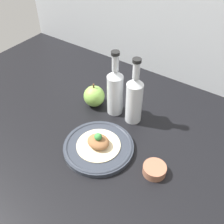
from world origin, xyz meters
TOP-DOWN VIEW (x-y plane):
  - ground_plane at (0.00, 0.00)cm, footprint 180.00×110.00cm
  - plate at (-5.27, -2.19)cm, footprint 24.61×24.61cm
  - plated_food at (-5.27, -2.19)cm, footprint 15.35×15.35cm
  - cider_bottle_left at (-11.86, 17.62)cm, footprint 6.25×6.25cm
  - cider_bottle_right at (-3.31, 17.62)cm, footprint 6.25×6.25cm
  - apple at (-21.25, 16.31)cm, footprint 8.72×8.72cm
  - dipping_bowl at (15.38, 0.31)cm, footprint 7.54×7.54cm

SIDE VIEW (x-z plane):
  - ground_plane at x=0.00cm, z-range -4.00..0.00cm
  - plate at x=-5.27cm, z-range 0.07..2.14cm
  - dipping_bowl at x=15.38cm, z-range 0.00..3.05cm
  - plated_food at x=-5.27cm, z-range 0.42..6.19cm
  - apple at x=-21.25cm, z-range -0.83..9.57cm
  - cider_bottle_left at x=-11.86cm, z-range -2.86..24.14cm
  - cider_bottle_right at x=-3.31cm, z-range -2.86..24.14cm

